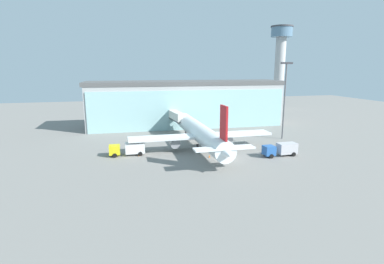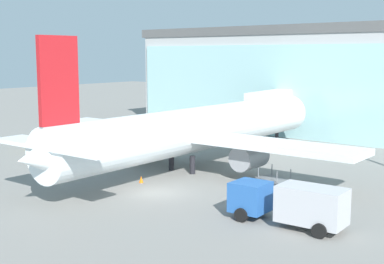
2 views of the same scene
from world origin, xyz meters
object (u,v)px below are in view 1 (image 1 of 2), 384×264
object	(u,v)px
fuel_truck	(281,149)
safety_cone_wingtip	(139,155)
baggage_cart	(240,145)
jet_bridge	(175,116)
safety_cone_nose	(209,156)
apron_light_mast	(285,94)
catering_truck	(128,149)
airplane	(200,133)
control_tower	(280,58)

from	to	relation	value
fuel_truck	safety_cone_wingtip	world-z (taller)	fuel_truck
fuel_truck	baggage_cart	bearing A→B (deg)	-56.96
jet_bridge	safety_cone_wingtip	distance (m)	25.27
fuel_truck	safety_cone_nose	distance (m)	15.19
apron_light_mast	safety_cone_nose	world-z (taller)	apron_light_mast
catering_truck	airplane	bearing A→B (deg)	-173.26
fuel_truck	jet_bridge	bearing A→B (deg)	-61.26
jet_bridge	airplane	size ratio (longest dim) A/B	0.35
baggage_cart	control_tower	bearing A→B (deg)	-106.76
control_tower	apron_light_mast	world-z (taller)	control_tower
jet_bridge	apron_light_mast	xyz separation A→B (m)	(25.66, -14.86, 6.78)
apron_light_mast	safety_cone_nose	bearing A→B (deg)	-153.79
control_tower	safety_cone_wingtip	distance (m)	91.90
control_tower	catering_truck	distance (m)	92.42
control_tower	fuel_truck	bearing A→B (deg)	-118.93
catering_truck	fuel_truck	distance (m)	32.07
fuel_truck	baggage_cart	xyz separation A→B (m)	(-5.79, 8.25, -0.97)
jet_bridge	safety_cone_wingtip	xyz separation A→B (m)	(-11.77, -21.92, -4.47)
safety_cone_nose	baggage_cart	bearing A→B (deg)	32.31
catering_truck	safety_cone_wingtip	bearing A→B (deg)	152.37
safety_cone_wingtip	jet_bridge	bearing A→B (deg)	61.76
control_tower	safety_cone_wingtip	bearing A→B (deg)	-137.69
baggage_cart	safety_cone_nose	bearing A→B (deg)	51.65
control_tower	fuel_truck	size ratio (longest dim) A/B	4.84
catering_truck	baggage_cart	distance (m)	25.27
apron_light_mast	safety_cone_wingtip	bearing A→B (deg)	-169.33
apron_light_mast	baggage_cart	size ratio (longest dim) A/B	6.15
fuel_truck	safety_cone_nose	bearing A→B (deg)	-11.37
catering_truck	safety_cone_nose	size ratio (longest dim) A/B	13.31
catering_truck	fuel_truck	bearing A→B (deg)	165.95
safety_cone_nose	catering_truck	bearing A→B (deg)	160.81
jet_bridge	safety_cone_wingtip	world-z (taller)	jet_bridge
fuel_truck	baggage_cart	size ratio (longest dim) A/B	2.32
airplane	apron_light_mast	bearing A→B (deg)	-79.86
catering_truck	fuel_truck	xyz separation A→B (m)	(31.04, -8.06, 0.00)
catering_truck	baggage_cart	world-z (taller)	catering_truck
jet_bridge	catering_truck	distance (m)	25.21
apron_light_mast	catering_truck	world-z (taller)	apron_light_mast
catering_truck	safety_cone_nose	xyz separation A→B (m)	(16.09, -5.60, -1.19)
control_tower	airplane	distance (m)	79.46
control_tower	apron_light_mast	distance (m)	61.16
catering_truck	baggage_cart	size ratio (longest dim) A/B	2.31
control_tower	safety_cone_wingtip	xyz separation A→B (m)	(-65.96, -60.03, -22.17)
safety_cone_nose	safety_cone_wingtip	size ratio (longest dim) A/B	1.00
jet_bridge	airplane	xyz separation A→B (m)	(2.31, -19.03, -1.17)
airplane	safety_cone_nose	size ratio (longest dim) A/B	70.02
baggage_cart	safety_cone_wingtip	size ratio (longest dim) A/B	5.77
jet_bridge	apron_light_mast	bearing A→B (deg)	-125.96
catering_truck	jet_bridge	bearing A→B (deg)	-123.17
fuel_truck	baggage_cart	world-z (taller)	fuel_truck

